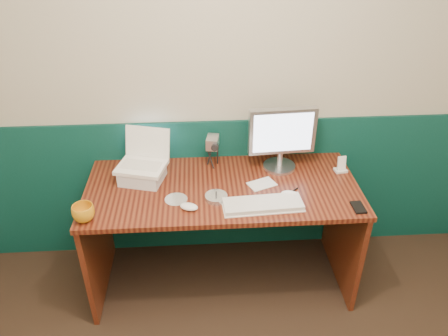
{
  "coord_description": "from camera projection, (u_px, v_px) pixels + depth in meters",
  "views": [
    {
      "loc": [
        -0.21,
        -0.73,
        2.19
      ],
      "look_at": [
        -0.08,
        1.23,
        0.97
      ],
      "focal_mm": 35.0,
      "sensor_mm": 36.0,
      "label": 1
    }
  ],
  "objects": [
    {
      "name": "camcorder",
      "position": [
        213.0,
        153.0,
        2.71
      ],
      "size": [
        0.1,
        0.13,
        0.18
      ],
      "primitive_type": null,
      "rotation": [
        0.0,
        0.0,
        -0.17
      ],
      "color": "silver",
      "rests_on": "desk"
    },
    {
      "name": "mouse_left",
      "position": [
        189.0,
        207.0,
        2.36
      ],
      "size": [
        0.12,
        0.09,
        0.03
      ],
      "primitive_type": "ellipsoid",
      "rotation": [
        0.0,
        0.0,
        -0.36
      ],
      "color": "white",
      "rests_on": "desk"
    },
    {
      "name": "pen",
      "position": [
        290.0,
        193.0,
        2.49
      ],
      "size": [
        0.11,
        0.09,
        0.01
      ],
      "primitive_type": "cylinder",
      "rotation": [
        0.0,
        1.57,
        0.69
      ],
      "color": "black",
      "rests_on": "desk"
    },
    {
      "name": "cd_spindle",
      "position": [
        216.0,
        197.0,
        2.44
      ],
      "size": [
        0.13,
        0.13,
        0.03
      ],
      "primitive_type": "cylinder",
      "color": "silver",
      "rests_on": "desk"
    },
    {
      "name": "monitor",
      "position": [
        281.0,
        139.0,
        2.63
      ],
      "size": [
        0.41,
        0.14,
        0.4
      ],
      "primitive_type": null,
      "rotation": [
        0.0,
        0.0,
        0.06
      ],
      "color": "#BBBBC0",
      "rests_on": "desk"
    },
    {
      "name": "wainscot",
      "position": [
        231.0,
        187.0,
        3.0
      ],
      "size": [
        3.48,
        0.02,
        1.0
      ],
      "primitive_type": "cube",
      "color": "#07342D",
      "rests_on": "ground"
    },
    {
      "name": "dock",
      "position": [
        341.0,
        170.0,
        2.69
      ],
      "size": [
        0.08,
        0.07,
        0.01
      ],
      "primitive_type": "cube",
      "rotation": [
        0.0,
        0.0,
        0.15
      ],
      "color": "silver",
      "rests_on": "desk"
    },
    {
      "name": "mouse_right",
      "position": [
        290.0,
        194.0,
        2.46
      ],
      "size": [
        0.12,
        0.09,
        0.03
      ],
      "primitive_type": "ellipsoid",
      "rotation": [
        0.0,
        0.0,
        -0.3
      ],
      "color": "white",
      "rests_on": "desk"
    },
    {
      "name": "music_player",
      "position": [
        342.0,
        163.0,
        2.67
      ],
      "size": [
        0.05,
        0.03,
        0.09
      ],
      "primitive_type": "cube",
      "rotation": [
        -0.17,
        0.0,
        0.15
      ],
      "color": "white",
      "rests_on": "dock"
    },
    {
      "name": "keyboard",
      "position": [
        263.0,
        205.0,
        2.38
      ],
      "size": [
        0.44,
        0.17,
        0.02
      ],
      "primitive_type": "cube",
      "rotation": [
        0.0,
        0.0,
        0.06
      ],
      "color": "silver",
      "rests_on": "desk"
    },
    {
      "name": "laptop",
      "position": [
        140.0,
        152.0,
        2.51
      ],
      "size": [
        0.32,
        0.28,
        0.23
      ],
      "primitive_type": null,
      "rotation": [
        0.0,
        0.0,
        -0.27
      ],
      "color": "white",
      "rests_on": "laptop_riser"
    },
    {
      "name": "laptop_riser",
      "position": [
        142.0,
        174.0,
        2.59
      ],
      "size": [
        0.28,
        0.26,
        0.08
      ],
      "primitive_type": "cube",
      "rotation": [
        0.0,
        0.0,
        -0.27
      ],
      "color": "silver",
      "rests_on": "desk"
    },
    {
      "name": "desk",
      "position": [
        222.0,
        235.0,
        2.75
      ],
      "size": [
        1.6,
        0.7,
        0.75
      ],
      "primitive_type": "cube",
      "color": "#39100A",
      "rests_on": "ground"
    },
    {
      "name": "mug",
      "position": [
        83.0,
        213.0,
        2.27
      ],
      "size": [
        0.15,
        0.15,
        0.09
      ],
      "primitive_type": "imported",
      "rotation": [
        0.0,
        0.0,
        -0.3
      ],
      "color": "orange",
      "rests_on": "desk"
    },
    {
      "name": "pda",
      "position": [
        358.0,
        207.0,
        2.37
      ],
      "size": [
        0.06,
        0.11,
        0.01
      ],
      "primitive_type": "cube",
      "rotation": [
        0.0,
        0.0,
        0.02
      ],
      "color": "black",
      "rests_on": "desk"
    },
    {
      "name": "back_wall",
      "position": [
        232.0,
        82.0,
        2.61
      ],
      "size": [
        3.5,
        0.04,
        2.5
      ],
      "primitive_type": "cube",
      "color": "#B7B19B",
      "rests_on": "ground"
    },
    {
      "name": "cd_loose_a",
      "position": [
        176.0,
        199.0,
        2.45
      ],
      "size": [
        0.13,
        0.13,
        0.0
      ],
      "primitive_type": "cylinder",
      "color": "silver",
      "rests_on": "desk"
    },
    {
      "name": "papers",
      "position": [
        262.0,
        184.0,
        2.57
      ],
      "size": [
        0.19,
        0.16,
        0.0
      ],
      "primitive_type": "cube",
      "rotation": [
        0.0,
        0.0,
        0.4
      ],
      "color": "white",
      "rests_on": "desk"
    }
  ]
}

